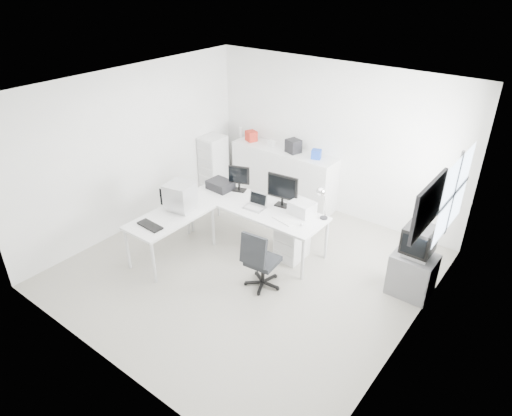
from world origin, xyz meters
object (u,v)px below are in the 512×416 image
Objects in this scene: crt_monitor at (180,196)px; tv_cabinet at (412,274)px; main_desk at (256,225)px; lcd_monitor_large at (283,191)px; office_chair at (263,258)px; side_desk at (172,236)px; drawer_pedestal at (292,241)px; crt_tv at (419,242)px; lcd_monitor_small at (239,178)px; sideboard at (284,176)px; laptop at (254,202)px; laser_printer at (302,208)px; filing_cabinet at (214,164)px; inkjet_printer at (220,185)px.

crt_monitor is 3.67m from tv_cabinet.
main_desk is 0.78m from lcd_monitor_large.
side_desk is at bearing -175.39° from office_chair.
drawer_pedestal is 1.92m from crt_monitor.
main_desk is 1.71× the size of side_desk.
side_desk is 2.33× the size of drawer_pedestal.
crt_monitor reaches higher than crt_tv.
crt_monitor is at bearing -125.13° from lcd_monitor_small.
sideboard is (0.00, 1.36, -0.44)m from lcd_monitor_small.
laptop is at bearing -70.77° from sideboard.
lcd_monitor_small is at bearing 63.45° from crt_monitor.
tv_cabinet is (2.51, 0.44, -0.55)m from laptop.
laptop is at bearing -149.87° from laser_printer.
sideboard reaches higher than side_desk.
side_desk is 1.47× the size of office_chair.
laser_printer is (0.05, 0.17, 0.55)m from drawer_pedestal.
main_desk is at bearing -172.38° from crt_tv.
lcd_monitor_large is at bearing -177.61° from tv_cabinet.
crt_monitor is 0.52× the size of office_chair.
laptop is 2.35m from filing_cabinet.
main_desk is at bearing 127.65° from office_chair.
lcd_monitor_large reaches higher than crt_monitor.
laptop is at bearing -170.01° from tv_cabinet.
lcd_monitor_large is at bearing 10.43° from inkjet_printer.
office_chair is (1.31, -1.07, -0.50)m from lcd_monitor_small.
inkjet_printer is at bearing -101.44° from sideboard.
drawer_pedestal is 1.64m from inkjet_printer.
office_chair is at bearing -59.00° from lcd_monitor_small.
filing_cabinet reaches higher than laser_printer.
lcd_monitor_large is (0.90, 0.00, 0.04)m from lcd_monitor_small.
sideboard reaches higher than laser_printer.
laptop is 0.40× the size of office_chair.
laser_printer is 1.10m from office_chair.
inkjet_printer is 1.60m from laser_printer.
laptop is 0.59× the size of tv_cabinet.
lcd_monitor_small reaches higher than inkjet_printer.
laser_printer is at bearing 73.61° from drawer_pedestal.
main_desk is at bearing -151.16° from lcd_monitor_large.
lcd_monitor_small is 0.93× the size of crt_tv.
lcd_monitor_large reaches higher than drawer_pedestal.
filing_cabinet is (-1.09, 1.01, -0.24)m from inkjet_printer.
filing_cabinet is at bearing 144.95° from laptop.
filing_cabinet is at bearing -160.36° from sideboard.
drawer_pedestal is at bearing -28.97° from lcd_monitor_small.
lcd_monitor_small reaches higher than drawer_pedestal.
filing_cabinet is at bearing 128.44° from lcd_monitor_small.
tv_cabinet is 1.29× the size of crt_tv.
crt_tv is (2.51, 0.44, -0.00)m from laptop.
office_chair is 0.44× the size of sideboard.
side_desk is at bearing -143.43° from drawer_pedestal.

